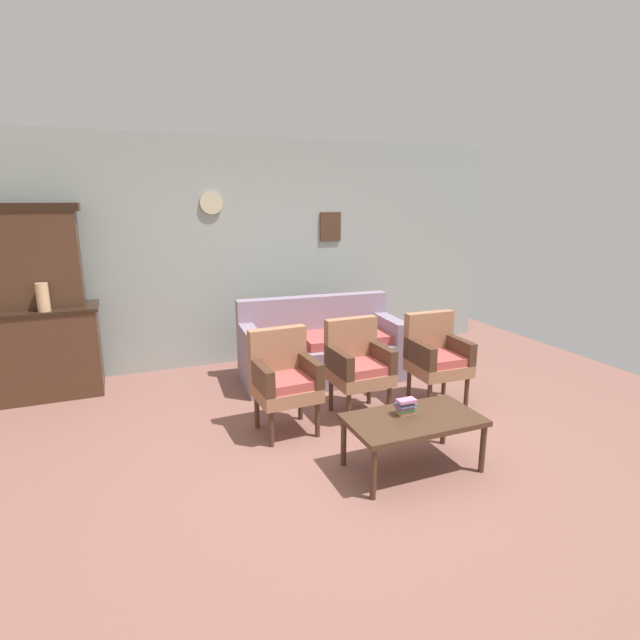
# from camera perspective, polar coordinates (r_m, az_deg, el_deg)

# --- Properties ---
(ground_plane) EXTENTS (7.68, 7.68, 0.00)m
(ground_plane) POSITION_cam_1_polar(r_m,az_deg,el_deg) (4.21, 3.90, -14.59)
(ground_plane) COLOR #84564C
(wall_back_with_decor) EXTENTS (6.40, 0.09, 2.70)m
(wall_back_with_decor) POSITION_cam_1_polar(r_m,az_deg,el_deg) (6.21, -6.68, 7.72)
(wall_back_with_decor) COLOR #939E99
(wall_back_with_decor) RESTS_ON ground
(side_cabinet) EXTENTS (1.16, 0.55, 0.93)m
(side_cabinet) POSITION_cam_1_polar(r_m,az_deg,el_deg) (5.83, -29.33, -3.27)
(side_cabinet) COLOR #472D1E
(side_cabinet) RESTS_ON ground
(cabinet_upper_hutch) EXTENTS (0.99, 0.38, 1.03)m
(cabinet_upper_hutch) POSITION_cam_1_polar(r_m,az_deg,el_deg) (5.73, -30.40, 6.42)
(cabinet_upper_hutch) COLOR #472D1E
(cabinet_upper_hutch) RESTS_ON side_cabinet
(vase_on_cabinet) EXTENTS (0.12, 0.12, 0.28)m
(vase_on_cabinet) POSITION_cam_1_polar(r_m,az_deg,el_deg) (5.51, -29.26, 2.30)
(vase_on_cabinet) COLOR #D7B283
(vase_on_cabinet) RESTS_ON side_cabinet
(floral_couch) EXTENTS (1.84, 0.91, 0.90)m
(floral_couch) POSITION_cam_1_polar(r_m,az_deg,el_deg) (5.64, 0.10, -3.45)
(floral_couch) COLOR gray
(floral_couch) RESTS_ON ground
(armchair_by_doorway) EXTENTS (0.54, 0.51, 0.90)m
(armchair_by_doorway) POSITION_cam_1_polar(r_m,az_deg,el_deg) (4.33, -4.17, -6.52)
(armchair_by_doorway) COLOR #9E6B4C
(armchair_by_doorway) RESTS_ON ground
(armchair_row_middle) EXTENTS (0.53, 0.50, 0.90)m
(armchair_row_middle) POSITION_cam_1_polar(r_m,az_deg,el_deg) (4.69, 4.36, -4.93)
(armchair_row_middle) COLOR #9E6B4C
(armchair_row_middle) RESTS_ON ground
(armchair_near_couch_end) EXTENTS (0.54, 0.51, 0.90)m
(armchair_near_couch_end) POSITION_cam_1_polar(r_m,az_deg,el_deg) (5.04, 13.22, -3.91)
(armchair_near_couch_end) COLOR #9E6B4C
(armchair_near_couch_end) RESTS_ON ground
(coffee_table) EXTENTS (1.00, 0.56, 0.42)m
(coffee_table) POSITION_cam_1_polar(r_m,az_deg,el_deg) (3.84, 10.68, -11.54)
(coffee_table) COLOR #472D1E
(coffee_table) RESTS_ON ground
(book_stack_on_table) EXTENTS (0.15, 0.11, 0.13)m
(book_stack_on_table) POSITION_cam_1_polar(r_m,az_deg,el_deg) (3.83, 9.83, -9.71)
(book_stack_on_table) COLOR tan
(book_stack_on_table) RESTS_ON coffee_table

